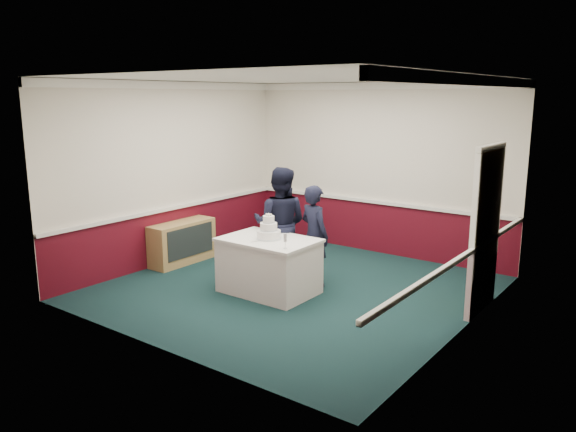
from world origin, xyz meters
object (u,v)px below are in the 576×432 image
Objects in this scene: sideboard at (182,242)px; person_man at (280,224)px; champagne_flute at (285,238)px; wedding_cake at (269,231)px; cake_table at (269,265)px; person_woman at (314,235)px; cake_knife at (258,241)px.

sideboard is 0.69× the size of person_man.
wedding_cake is at bearing 150.75° from champagne_flute.
champagne_flute is 0.12× the size of person_man.
wedding_cake is at bearing 90.00° from cake_table.
cake_table is 0.82m from person_woman.
cake_knife is (-0.03, -0.20, 0.39)m from cake_table.
person_woman is at bearing 163.33° from person_man.
person_man is at bearing 9.88° from sideboard.
champagne_flute is (2.58, -0.56, 0.58)m from sideboard.
sideboard is at bearing 26.86° from person_woman.
person_woman is (0.32, 0.67, -0.15)m from wedding_cake.
sideboard is 3.30× the size of wedding_cake.
person_man reaches higher than person_woman.
cake_knife is 0.83m from person_man.
champagne_flute reaches higher than cake_knife.
wedding_cake reaches higher than sideboard.
sideboard is 0.91× the size of cake_table.
champagne_flute is (0.50, -0.28, 0.53)m from cake_table.
sideboard is at bearing -170.12° from cake_knife.
champagne_flute is at bearing 106.41° from person_man.
person_man is at bearing 113.01° from wedding_cake.
sideboard is 2.70m from champagne_flute.
champagne_flute is (0.53, -0.08, 0.14)m from cake_knife.
wedding_cake reaches higher than champagne_flute.
person_man is (-0.25, 0.60, -0.04)m from wedding_cake.
person_woman reaches higher than cake_table.
cake_table is at bearing 104.45° from cake_knife.
champagne_flute is (0.50, -0.28, 0.03)m from wedding_cake.
sideboard is 5.45× the size of cake_knife.
person_man is at bearing 128.64° from cake_knife.
wedding_cake is 0.76m from person_woman.
wedding_cake reaches higher than cake_knife.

